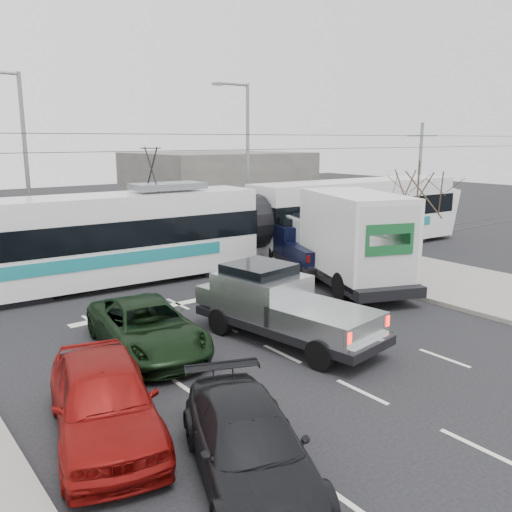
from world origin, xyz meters
TOP-DOWN VIEW (x-y plane):
  - ground at (0.00, 0.00)m, footprint 120.00×120.00m
  - sidewalk_right at (9.00, 0.00)m, footprint 6.00×60.00m
  - rails at (0.00, 10.00)m, footprint 60.00×1.60m
  - building_right at (12.00, 24.00)m, footprint 12.00×10.00m
  - bare_tree at (7.60, 2.50)m, footprint 2.40×2.40m
  - traffic_signal at (6.47, 6.50)m, footprint 0.44×0.44m
  - street_lamp_near at (7.31, 14.00)m, footprint 2.38×0.25m
  - street_lamp_far at (-4.19, 16.00)m, footprint 2.38×0.25m
  - catenary at (0.00, 10.00)m, footprint 60.00×0.20m
  - tram at (4.41, 9.74)m, footprint 27.65×4.31m
  - silver_pickup at (-1.00, 1.03)m, footprint 2.99×6.37m
  - box_truck at (5.24, 4.07)m, footprint 5.34×8.28m
  - navy_pickup at (5.62, 7.35)m, footprint 3.85×6.07m
  - green_car at (-4.64, 2.53)m, footprint 3.10×5.52m
  - red_car at (-7.41, -1.16)m, footprint 3.21×5.32m
  - dark_car at (-5.92, -4.09)m, footprint 3.50×5.07m

SIDE VIEW (x-z plane):
  - ground at x=0.00m, z-range 0.00..0.00m
  - rails at x=0.00m, z-range 0.00..0.03m
  - sidewalk_right at x=9.00m, z-range 0.00..0.15m
  - dark_car at x=-5.92m, z-range 0.00..1.36m
  - green_car at x=-4.64m, z-range 0.00..1.46m
  - red_car at x=-7.41m, z-range 0.00..1.70m
  - silver_pickup at x=-1.00m, z-range -0.01..2.22m
  - navy_pickup at x=5.62m, z-range -0.02..2.39m
  - box_truck at x=5.24m, z-range -0.02..3.90m
  - tram at x=4.41m, z-range -0.82..4.81m
  - building_right at x=12.00m, z-range 0.00..5.00m
  - traffic_signal at x=6.47m, z-range 0.94..4.54m
  - bare_tree at x=7.60m, z-range 1.29..6.29m
  - catenary at x=0.00m, z-range 0.38..7.38m
  - street_lamp_near at x=7.31m, z-range 0.61..9.61m
  - street_lamp_far at x=-4.19m, z-range 0.61..9.61m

